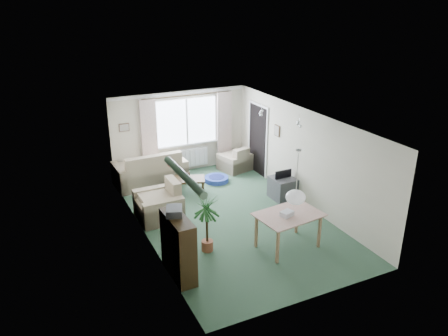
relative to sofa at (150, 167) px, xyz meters
name	(u,v)px	position (x,y,z in m)	size (l,w,h in m)	color
ground	(229,218)	(1.10, -2.75, -0.48)	(6.50, 6.50, 0.00)	#31513B
window	(187,122)	(1.30, 0.48, 1.02)	(1.80, 0.03, 1.30)	white
curtain_rod	(187,96)	(1.30, 0.40, 1.79)	(2.60, 0.03, 0.03)	black
curtain_left	(149,135)	(0.15, 0.38, 0.79)	(0.45, 0.08, 2.00)	beige
curtain_right	(224,125)	(2.45, 0.38, 0.79)	(0.45, 0.08, 2.00)	beige
radiator	(188,158)	(1.30, 0.44, -0.08)	(1.20, 0.10, 0.55)	white
doorway	(258,140)	(3.08, -0.55, 0.52)	(0.03, 0.95, 2.00)	black
pendant_lamp	(296,197)	(1.30, -5.05, 1.00)	(0.36, 0.36, 0.36)	white
tinsel_garland	(184,176)	(-0.82, -5.05, 1.80)	(1.60, 1.60, 0.12)	#196626
bauble_cluster_a	(261,111)	(2.40, -1.85, 1.74)	(0.20, 0.20, 0.20)	silver
bauble_cluster_b	(299,122)	(2.70, -3.05, 1.74)	(0.20, 0.20, 0.20)	silver
wall_picture_back	(124,127)	(-0.50, 0.48, 1.07)	(0.28, 0.03, 0.22)	brown
wall_picture_right	(277,131)	(3.08, -1.55, 1.07)	(0.03, 0.24, 0.30)	brown
sofa	(150,167)	(0.00, 0.00, 0.00)	(1.90, 1.01, 0.95)	beige
armchair_corner	(235,158)	(2.58, -0.08, -0.11)	(0.81, 0.77, 0.73)	beige
armchair_left	(158,200)	(-0.40, -2.04, -0.02)	(1.01, 0.96, 0.90)	tan
coffee_table	(187,186)	(0.70, -1.03, -0.27)	(0.92, 0.51, 0.41)	black
photo_frame	(188,175)	(0.73, -1.01, 0.02)	(0.12, 0.02, 0.16)	brown
bookshelf	(178,247)	(-0.74, -4.38, 0.13)	(0.33, 0.99, 1.22)	black
hifi_box	(174,211)	(-0.75, -4.27, 0.81)	(0.28, 0.35, 0.14)	#3B3C40
houseplant	(207,225)	(0.07, -3.82, 0.12)	(0.51, 0.51, 1.19)	#205D2A
dining_table	(288,231)	(1.62, -4.41, -0.10)	(1.19, 0.80, 0.75)	tan
gift_box	(287,214)	(1.54, -4.46, 0.33)	(0.25, 0.18, 0.12)	white
tv_cube	(283,188)	(2.80, -2.37, -0.20)	(0.56, 0.62, 0.56)	#38383D
pet_bed	(217,179)	(1.71, -0.67, -0.41)	(0.67, 0.67, 0.13)	navy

